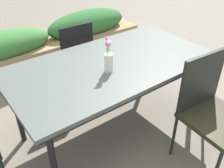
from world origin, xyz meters
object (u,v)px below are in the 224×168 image
(chair_near_right, at_px, (211,107))
(flower_vase, at_px, (108,58))
(chair_far_side, at_px, (74,55))
(planter_box, at_px, (51,46))
(dining_table, at_px, (112,67))

(chair_near_right, bearing_deg, flower_vase, -46.15)
(chair_far_side, distance_m, flower_vase, 0.99)
(chair_near_right, bearing_deg, planter_box, -77.34)
(flower_vase, height_order, planter_box, flower_vase)
(chair_near_right, xyz_separation_m, flower_vase, (-0.55, 0.67, 0.35))
(chair_near_right, relative_size, planter_box, 0.34)
(flower_vase, relative_size, planter_box, 0.11)
(chair_near_right, distance_m, flower_vase, 0.93)
(chair_far_side, height_order, flower_vase, flower_vase)
(chair_far_side, relative_size, planter_box, 0.32)
(planter_box, bearing_deg, chair_near_right, -81.78)
(flower_vase, bearing_deg, planter_box, 82.86)
(dining_table, relative_size, chair_near_right, 1.92)
(flower_vase, xyz_separation_m, planter_box, (0.21, 1.68, -0.55))
(chair_near_right, height_order, flower_vase, flower_vase)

